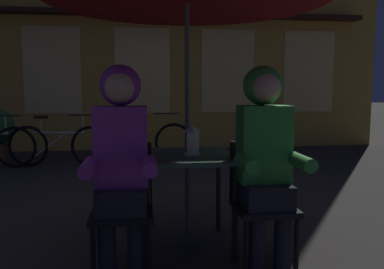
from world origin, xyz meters
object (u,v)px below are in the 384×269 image
(chair_left, at_px, (123,202))
(chair_right, at_px, (261,197))
(person_right_hooded, at_px, (265,148))
(person_left_hooded, at_px, (121,150))
(bicycle_third, at_px, (144,141))
(cafe_table, at_px, (187,167))
(lantern, at_px, (192,139))
(bicycle_second, at_px, (59,145))

(chair_left, bearing_deg, chair_right, 0.00)
(person_right_hooded, bearing_deg, person_left_hooded, 180.00)
(person_left_hooded, relative_size, bicycle_third, 0.83)
(cafe_table, distance_m, lantern, 0.23)
(bicycle_third, bearing_deg, person_right_hooded, -79.00)
(bicycle_second, bearing_deg, chair_right, -60.65)
(chair_right, bearing_deg, person_left_hooded, -176.61)
(bicycle_third, bearing_deg, chair_right, -78.85)
(lantern, xyz_separation_m, bicycle_third, (-0.36, 3.74, -0.51))
(chair_left, xyz_separation_m, chair_right, (0.96, 0.00, 0.00))
(chair_left, relative_size, person_right_hooded, 0.62)
(person_right_hooded, distance_m, bicycle_second, 4.45)
(lantern, bearing_deg, person_right_hooded, -40.97)
(lantern, xyz_separation_m, chair_left, (-0.51, -0.33, -0.37))
(person_left_hooded, xyz_separation_m, bicycle_third, (0.16, 4.13, -0.50))
(person_right_hooded, bearing_deg, lantern, 139.03)
(cafe_table, distance_m, bicycle_second, 3.84)
(lantern, distance_m, chair_left, 0.72)
(person_left_hooded, height_order, bicycle_third, person_left_hooded)
(lantern, bearing_deg, chair_right, -36.53)
(chair_left, distance_m, person_left_hooded, 0.36)
(cafe_table, xyz_separation_m, chair_left, (-0.48, -0.37, -0.15))
(chair_right, xyz_separation_m, person_right_hooded, (0.00, -0.06, 0.36))
(chair_left, bearing_deg, bicycle_third, 87.78)
(person_right_hooded, height_order, bicycle_second, person_right_hooded)
(lantern, bearing_deg, bicycle_third, 95.45)
(cafe_table, xyz_separation_m, person_right_hooded, (0.48, -0.43, 0.21))
(cafe_table, height_order, person_right_hooded, person_right_hooded)
(cafe_table, height_order, chair_right, chair_right)
(chair_left, height_order, bicycle_second, chair_left)
(chair_left, bearing_deg, bicycle_second, 107.26)
(lantern, distance_m, bicycle_third, 3.79)
(person_left_hooded, xyz_separation_m, person_right_hooded, (0.96, 0.00, 0.00))
(chair_left, distance_m, person_right_hooded, 1.03)
(chair_right, relative_size, bicycle_second, 0.52)
(lantern, xyz_separation_m, bicycle_second, (-1.70, 3.49, -0.51))
(lantern, height_order, bicycle_second, lantern)
(cafe_table, xyz_separation_m, bicycle_second, (-1.67, 3.45, -0.29))
(cafe_table, relative_size, chair_right, 0.85)
(lantern, distance_m, chair_right, 0.67)
(bicycle_second, height_order, bicycle_third, same)
(person_right_hooded, bearing_deg, chair_right, 90.00)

